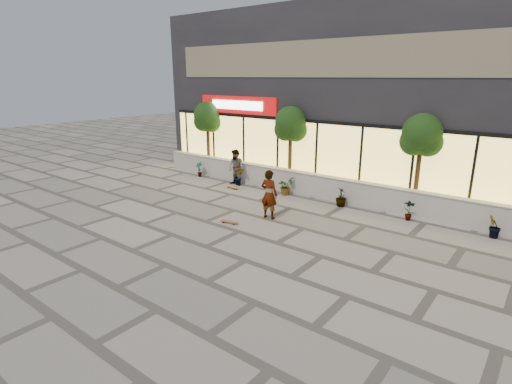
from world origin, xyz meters
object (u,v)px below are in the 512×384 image
Objects in this scene: tree_west at (207,119)px; skateboard_center at (229,222)px; tree_mideast at (422,137)px; skater_center at (269,194)px; tree_midwest at (291,126)px; skateboard_left at (232,187)px; skater_left at (236,168)px.

tree_west reaches higher than skateboard_center.
skateboard_center is at bearing -40.81° from tree_west.
tree_mideast reaches higher than skater_center.
skater_center is (1.87, -4.28, -2.04)m from tree_midwest.
skater_center is at bearing -134.02° from tree_mideast.
tree_midwest is 5.04× the size of skateboard_left.
skater_center is 5.02m from skater_left.
skateboard_left reaches higher than skateboard_center.
tree_midwest reaches higher than skateboard_center.
tree_midwest is 3.37m from skater_left.
skateboard_left is at bearing -166.06° from tree_mideast.
tree_west is 1.00× the size of tree_midwest.
tree_west is 8.76m from skater_center.
tree_midwest is 5.09m from skater_center.
skater_center reaches higher than skateboard_center.
skater_center reaches higher than skater_left.
tree_mideast is (6.00, 0.00, 0.00)m from tree_midwest.
skateboard_center is at bearing -79.36° from tree_midwest.
skateboard_left is at bearing -64.24° from skater_left.
tree_midwest is (5.50, 0.00, 0.00)m from tree_west.
skateboard_left is (-3.87, 2.29, -0.87)m from skater_center.
tree_midwest is 6.00m from tree_mideast.
tree_midwest is 5.31× the size of skateboard_center.
skateboard_center is at bearing 55.12° from skater_center.
tree_west is at bearing 157.36° from skateboard_left.
tree_west reaches higher than skater_left.
skateboard_left is at bearing 118.80° from skateboard_center.
tree_mideast reaches higher than skateboard_center.
tree_west is 5.31× the size of skateboard_center.
skater_center is at bearing -66.40° from tree_midwest.
tree_mideast is 8.74m from skateboard_left.
tree_midwest is 2.18× the size of skater_left.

